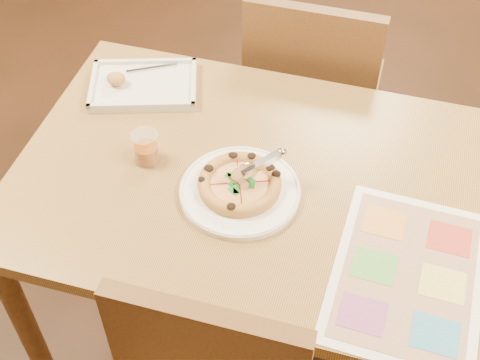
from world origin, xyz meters
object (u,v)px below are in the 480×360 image
(pizza_cutter, at_px, (257,166))
(appetizer_tray, at_px, (142,86))
(plate, at_px, (240,191))
(glass_tumbler, at_px, (146,149))
(pizza, at_px, (239,184))
(dining_table, at_px, (268,202))
(chair_far, at_px, (312,81))
(menu, at_px, (408,275))

(pizza_cutter, xyz_separation_m, appetizer_tray, (-0.42, 0.28, -0.07))
(plate, bearing_deg, glass_tumbler, 169.91)
(plate, distance_m, pizza, 0.02)
(dining_table, distance_m, appetizer_tray, 0.51)
(dining_table, height_order, glass_tumbler, glass_tumbler)
(dining_table, height_order, pizza_cutter, pizza_cutter)
(plate, distance_m, appetizer_tray, 0.49)
(pizza, bearing_deg, pizza_cutter, 30.21)
(pizza, relative_size, appetizer_tray, 0.59)
(chair_far, xyz_separation_m, plate, (-0.06, -0.67, 0.16))
(pizza, bearing_deg, appetizer_tray, 141.61)
(pizza_cutter, relative_size, menu, 0.24)
(menu, bearing_deg, glass_tumbler, 165.54)
(dining_table, relative_size, glass_tumbler, 14.63)
(pizza_cutter, height_order, appetizer_tray, pizza_cutter)
(appetizer_tray, relative_size, menu, 0.76)
(dining_table, bearing_deg, pizza_cutter, -123.56)
(appetizer_tray, bearing_deg, chair_far, 39.13)
(chair_far, bearing_deg, glass_tumbler, 62.58)
(glass_tumbler, bearing_deg, plate, -10.09)
(appetizer_tray, relative_size, glass_tumbler, 3.94)
(dining_table, bearing_deg, plate, -132.10)
(plate, bearing_deg, dining_table, 47.90)
(chair_far, height_order, plate, chair_far)
(dining_table, distance_m, pizza, 0.14)
(appetizer_tray, bearing_deg, dining_table, -29.01)
(pizza_cutter, bearing_deg, plate, -177.84)
(pizza_cutter, distance_m, menu, 0.43)
(chair_far, height_order, pizza_cutter, chair_far)
(pizza, xyz_separation_m, appetizer_tray, (-0.38, 0.30, -0.02))
(chair_far, bearing_deg, plate, 85.06)
(chair_far, xyz_separation_m, pizza, (-0.06, -0.66, 0.18))
(dining_table, xyz_separation_m, pizza, (-0.06, -0.06, 0.11))
(pizza, bearing_deg, chair_far, 84.70)
(plate, xyz_separation_m, pizza, (-0.00, 0.01, 0.02))
(glass_tumbler, bearing_deg, chair_far, 62.58)
(plate, bearing_deg, appetizer_tray, 141.18)
(pizza_cutter, xyz_separation_m, menu, (0.39, -0.16, -0.08))
(chair_far, bearing_deg, pizza, 84.70)
(chair_far, relative_size, menu, 1.02)
(chair_far, xyz_separation_m, menu, (0.37, -0.80, 0.16))
(dining_table, bearing_deg, chair_far, 90.00)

